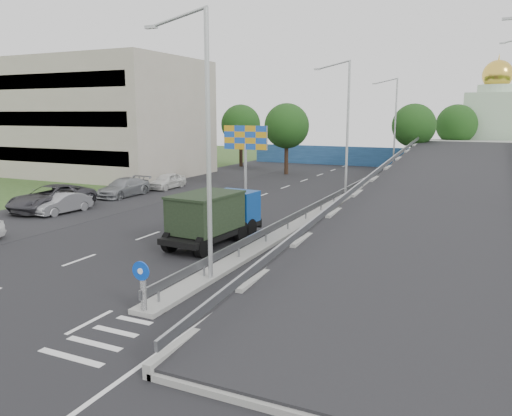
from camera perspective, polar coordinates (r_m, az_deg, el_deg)
The scene contains 23 objects.
ground at distance 15.54m, azimuth -17.73°, elevation -14.51°, with size 160.00×160.00×0.00m, color #2D4C1E.
road_surface at distance 33.41m, azimuth 1.99°, elevation -0.48°, with size 26.00×90.00×0.04m, color black.
parking_strip at distance 40.22m, azimuth -15.32°, elevation 1.06°, with size 8.00×90.00×0.05m, color black.
median at distance 36.11m, azimuth 8.87°, elevation 0.41°, with size 1.00×44.00×0.20m, color gray.
overpass_ramp at distance 34.57m, azimuth 20.97°, elevation 2.14°, with size 10.00×50.00×3.50m.
median_guardrail at distance 36.00m, azimuth 8.90°, elevation 1.43°, with size 0.09×44.00×0.71m.
sign_bollard at distance 16.68m, azimuth -12.84°, elevation -8.66°, with size 0.64×0.23×1.67m.
lamp_post_near at distance 18.86m, azimuth -5.99°, elevation 8.59°, with size 2.74×0.18×10.08m.
lamp_post_mid at distance 37.45m, azimuth 10.16°, elevation 9.52°, with size 2.74×0.18×10.08m.
lamp_post_far at distance 57.00m, azimuth 15.45°, elevation 9.67°, with size 2.74×0.18×10.08m.
beige_building at distance 57.98m, azimuth -18.60°, elevation 9.70°, with size 24.00×14.00×12.00m, color #A39A88.
blue_wall at distance 63.90m, azimuth 12.52°, elevation 5.74°, with size 30.00×0.50×2.40m, color navy.
church at distance 70.17m, azimuth 25.50°, elevation 8.75°, with size 7.00×7.00×13.80m.
billboard at distance 42.61m, azimuth -1.22°, elevation 7.63°, with size 4.00×0.24×5.50m.
tree_left_mid at distance 53.95m, azimuth 3.52°, elevation 9.32°, with size 4.80×4.80×7.60m.
tree_median_far at distance 58.70m, azimuth 17.60°, elevation 8.96°, with size 4.80×4.80×7.60m.
tree_left_far at distance 61.79m, azimuth -1.75°, elevation 9.52°, with size 4.80×4.80×7.60m.
tree_ramp_far at distance 65.29m, azimuth 21.95°, elevation 8.82°, with size 4.80×4.80×7.60m.
dump_truck at distance 25.14m, azimuth -4.75°, elevation -0.80°, with size 2.71×6.23×2.68m.
parked_car_b at distance 35.29m, azimuth -21.28°, elevation 0.50°, with size 1.42×4.06×1.34m, color gray.
parked_car_c at distance 36.61m, azimuth -22.33°, elevation 1.07°, with size 2.84×6.16×1.71m, color #323136.
parked_car_d at distance 40.96m, azimuth -14.88°, elevation 2.28°, with size 2.03×5.00×1.45m, color gray.
parked_car_e at distance 44.36m, azimuth -10.12°, elevation 3.07°, with size 1.65×4.11×1.40m, color silver.
Camera 1 is at (9.80, -10.16, 6.50)m, focal length 35.00 mm.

